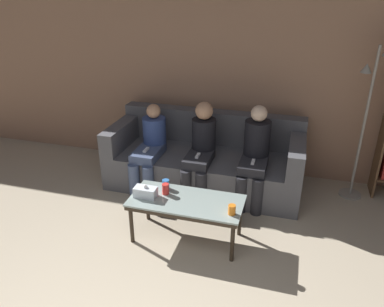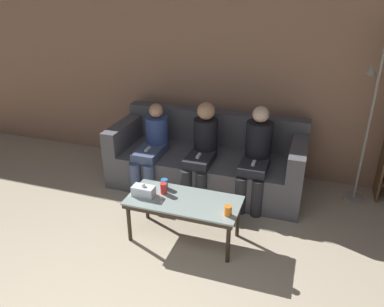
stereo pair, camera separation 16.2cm
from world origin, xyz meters
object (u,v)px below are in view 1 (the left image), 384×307
(coffee_table, at_px, (186,204))
(seated_person_mid_right, at_px, (255,153))
(seated_person_left_end, at_px, (150,146))
(couch, at_px, (206,160))
(cup_far_center, at_px, (166,189))
(cup_near_right, at_px, (232,210))
(tissue_box, at_px, (146,192))
(seated_person_mid_left, at_px, (201,148))
(standing_lamp, at_px, (369,108))
(cup_near_left, at_px, (166,184))

(coffee_table, height_order, seated_person_mid_right, seated_person_mid_right)
(coffee_table, bearing_deg, seated_person_left_end, 128.84)
(couch, bearing_deg, seated_person_mid_right, -19.53)
(couch, relative_size, seated_person_left_end, 2.29)
(coffee_table, relative_size, cup_far_center, 9.94)
(cup_far_center, bearing_deg, cup_near_right, -13.66)
(couch, xyz_separation_m, tissue_box, (-0.30, -1.23, 0.19))
(coffee_table, xyz_separation_m, tissue_box, (-0.40, -0.05, 0.10))
(cup_far_center, xyz_separation_m, seated_person_mid_left, (0.13, 0.89, 0.08))
(couch, height_order, cup_far_center, couch)
(seated_person_left_end, distance_m, seated_person_mid_right, 1.27)
(tissue_box, bearing_deg, standing_lamp, 34.13)
(tissue_box, distance_m, seated_person_left_end, 1.02)
(standing_lamp, bearing_deg, seated_person_mid_left, -166.60)
(seated_person_mid_left, bearing_deg, coffee_table, -83.66)
(couch, xyz_separation_m, cup_far_center, (-0.13, -1.13, 0.19))
(cup_far_center, distance_m, seated_person_mid_right, 1.18)
(couch, height_order, seated_person_mid_right, seated_person_mid_right)
(couch, relative_size, cup_near_left, 24.00)
(couch, relative_size, seated_person_mid_left, 2.12)
(couch, bearing_deg, tissue_box, -103.61)
(seated_person_mid_left, bearing_deg, standing_lamp, 13.40)
(seated_person_mid_left, bearing_deg, seated_person_left_end, -177.89)
(seated_person_mid_right, bearing_deg, standing_lamp, 19.60)
(cup_near_left, height_order, seated_person_mid_right, seated_person_mid_right)
(cup_near_right, bearing_deg, couch, 113.80)
(seated_person_mid_left, bearing_deg, tissue_box, -106.72)
(seated_person_left_end, bearing_deg, standing_lamp, 10.52)
(seated_person_left_end, relative_size, seated_person_mid_left, 0.93)
(cup_near_right, height_order, standing_lamp, standing_lamp)
(cup_near_right, bearing_deg, tissue_box, 175.56)
(couch, relative_size, standing_lamp, 1.32)
(coffee_table, relative_size, standing_lamp, 0.62)
(cup_near_right, relative_size, cup_far_center, 0.85)
(couch, height_order, cup_near_right, couch)
(couch, distance_m, tissue_box, 1.28)
(tissue_box, height_order, standing_lamp, standing_lamp)
(cup_far_center, relative_size, seated_person_mid_right, 0.10)
(tissue_box, xyz_separation_m, seated_person_mid_left, (0.30, 0.99, 0.09))
(couch, height_order, tissue_box, couch)
(standing_lamp, xyz_separation_m, seated_person_mid_right, (-1.16, -0.41, -0.51))
(seated_person_left_end, bearing_deg, cup_near_right, -40.63)
(coffee_table, relative_size, seated_person_left_end, 1.07)
(couch, distance_m, coffee_table, 1.19)
(seated_person_mid_left, distance_m, seated_person_mid_right, 0.63)
(cup_near_left, height_order, tissue_box, tissue_box)
(coffee_table, distance_m, cup_near_left, 0.32)
(seated_person_mid_left, bearing_deg, couch, 90.00)
(tissue_box, xyz_separation_m, seated_person_mid_right, (0.93, 1.00, 0.09))
(seated_person_mid_left, xyz_separation_m, seated_person_mid_right, (0.63, 0.01, 0.01))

